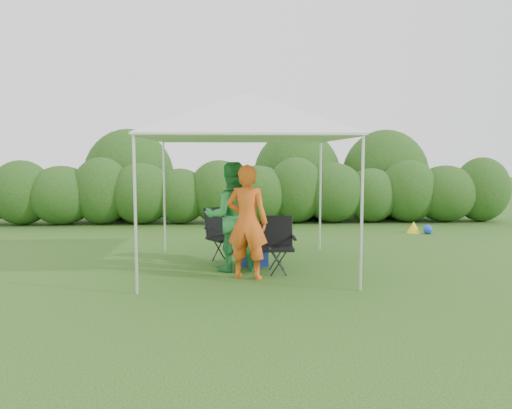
{
  "coord_description": "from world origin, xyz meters",
  "views": [
    {
      "loc": [
        -0.3,
        -7.54,
        1.82
      ],
      "look_at": [
        0.16,
        0.4,
        1.05
      ],
      "focal_mm": 35.0,
      "sensor_mm": 36.0,
      "label": 1
    }
  ],
  "objects": [
    {
      "name": "man",
      "position": [
        -0.01,
        -0.22,
        0.85
      ],
      "size": [
        0.72,
        0.58,
        1.7
      ],
      "primitive_type": "imported",
      "rotation": [
        0.0,
        0.0,
        2.83
      ],
      "color": "orange",
      "rests_on": "ground"
    },
    {
      "name": "hedge",
      "position": [
        0.09,
        6.0,
        0.83
      ],
      "size": [
        15.16,
        1.53,
        1.8
      ],
      "color": "#2A531A",
      "rests_on": "ground"
    },
    {
      "name": "canopy",
      "position": [
        0.0,
        0.5,
        2.46
      ],
      "size": [
        3.1,
        3.1,
        2.83
      ],
      "color": "silver",
      "rests_on": "ground"
    },
    {
      "name": "chair_right",
      "position": [
        0.49,
        0.19,
        0.5
      ],
      "size": [
        0.56,
        0.5,
        0.88
      ],
      "rotation": [
        0.0,
        0.0,
        -0.02
      ],
      "color": "black",
      "rests_on": "ground"
    },
    {
      "name": "cooler",
      "position": [
        0.15,
        0.66,
        0.2
      ],
      "size": [
        0.5,
        0.37,
        0.41
      ],
      "rotation": [
        0.0,
        0.0,
        -0.05
      ],
      "color": "#203395",
      "rests_on": "ground"
    },
    {
      "name": "lawn_toy",
      "position": [
        4.21,
        3.96,
        0.13
      ],
      "size": [
        0.54,
        0.45,
        0.27
      ],
      "color": "yellow",
      "rests_on": "ground"
    },
    {
      "name": "bottle",
      "position": [
        0.21,
        0.62,
        0.53
      ],
      "size": [
        0.06,
        0.06,
        0.24
      ],
      "primitive_type": "cylinder",
      "color": "#592D0C",
      "rests_on": "cooler"
    },
    {
      "name": "woman",
      "position": [
        -0.24,
        0.33,
        0.87
      ],
      "size": [
        0.92,
        0.76,
        1.73
      ],
      "primitive_type": "imported",
      "rotation": [
        0.0,
        0.0,
        3.27
      ],
      "color": "green",
      "rests_on": "ground"
    },
    {
      "name": "ground",
      "position": [
        0.0,
        0.0,
        0.0
      ],
      "size": [
        70.0,
        70.0,
        0.0
      ],
      "primitive_type": "plane",
      "color": "#37621F"
    },
    {
      "name": "chair_left",
      "position": [
        -0.39,
        1.03,
        0.53
      ],
      "size": [
        0.74,
        0.72,
        0.94
      ],
      "rotation": [
        0.0,
        0.0,
        0.59
      ],
      "color": "black",
      "rests_on": "ground"
    }
  ]
}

